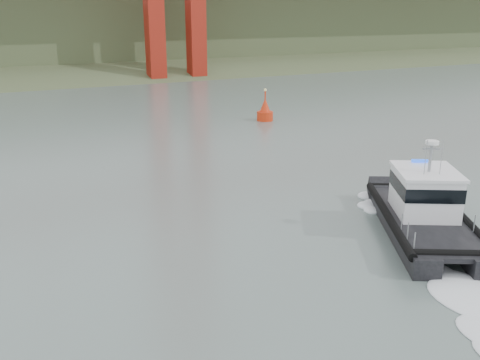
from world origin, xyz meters
The scene contains 4 objects.
ground centered at (0.00, 0.00, 0.00)m, with size 400.00×400.00×0.00m, color slate.
headlands centered at (0.00, 125.50, 7.05)m, with size 500.00×105.36×27.12m.
patrol_boat centered at (9.65, 0.08, 1.43)m, with size 9.48×12.37×5.72m.
nav_buoy centered at (17.60, 33.36, 1.05)m, with size 1.91×1.91×3.98m.
Camera 1 is at (-12.99, -21.07, 12.52)m, focal length 40.00 mm.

